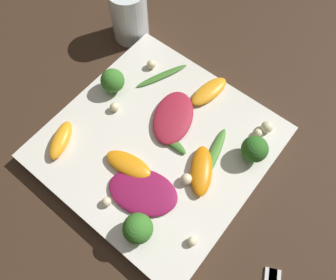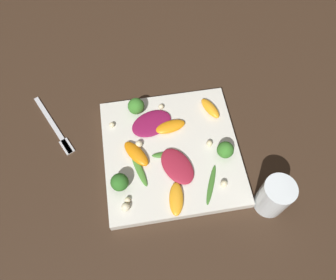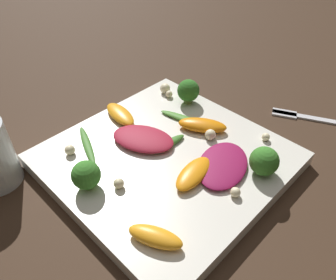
% 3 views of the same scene
% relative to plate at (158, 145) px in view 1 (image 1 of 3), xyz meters
% --- Properties ---
extents(ground_plane, '(2.40, 2.40, 0.00)m').
position_rel_plate_xyz_m(ground_plane, '(0.00, 0.00, -0.01)').
color(ground_plane, '#382619').
extents(plate, '(0.31, 0.31, 0.02)m').
position_rel_plate_xyz_m(plate, '(0.00, 0.00, 0.00)').
color(plate, silver).
rests_on(plate, ground_plane).
extents(drinking_glass, '(0.07, 0.07, 0.10)m').
position_rel_plate_xyz_m(drinking_glass, '(0.19, -0.15, 0.04)').
color(drinking_glass, white).
rests_on(drinking_glass, ground_plane).
extents(radicchio_leaf_0, '(0.09, 0.11, 0.01)m').
position_rel_plate_xyz_m(radicchio_leaf_0, '(0.01, -0.04, 0.02)').
color(radicchio_leaf_0, maroon).
rests_on(radicchio_leaf_0, plate).
extents(radicchio_leaf_1, '(0.12, 0.10, 0.01)m').
position_rel_plate_xyz_m(radicchio_leaf_1, '(-0.04, 0.07, 0.02)').
color(radicchio_leaf_1, maroon).
rests_on(radicchio_leaf_1, plate).
extents(orange_segment_0, '(0.05, 0.07, 0.02)m').
position_rel_plate_xyz_m(orange_segment_0, '(0.11, 0.09, 0.02)').
color(orange_segment_0, orange).
rests_on(orange_segment_0, plate).
extents(orange_segment_1, '(0.04, 0.08, 0.01)m').
position_rel_plate_xyz_m(orange_segment_1, '(-0.01, -0.12, 0.02)').
color(orange_segment_1, orange).
rests_on(orange_segment_1, plate).
extents(orange_segment_2, '(0.08, 0.04, 0.01)m').
position_rel_plate_xyz_m(orange_segment_2, '(0.01, 0.06, 0.02)').
color(orange_segment_2, orange).
rests_on(orange_segment_2, plate).
extents(orange_segment_3, '(0.07, 0.08, 0.02)m').
position_rel_plate_xyz_m(orange_segment_3, '(-0.08, 0.00, 0.02)').
color(orange_segment_3, orange).
rests_on(orange_segment_3, plate).
extents(broccoli_floret_0, '(0.04, 0.04, 0.04)m').
position_rel_plate_xyz_m(broccoli_floret_0, '(-0.12, -0.07, 0.03)').
color(broccoli_floret_0, '#7A9E51').
rests_on(broccoli_floret_0, plate).
extents(broccoli_floret_1, '(0.04, 0.04, 0.04)m').
position_rel_plate_xyz_m(broccoli_floret_1, '(0.12, -0.03, 0.03)').
color(broccoli_floret_1, '#7A9E51').
rests_on(broccoli_floret_1, plate).
extents(broccoli_floret_2, '(0.04, 0.04, 0.04)m').
position_rel_plate_xyz_m(broccoli_floret_2, '(-0.07, 0.12, 0.03)').
color(broccoli_floret_2, '#84AD5B').
rests_on(broccoli_floret_2, plate).
extents(arugula_sprig_0, '(0.04, 0.09, 0.01)m').
position_rel_plate_xyz_m(arugula_sprig_0, '(-0.08, -0.03, 0.02)').
color(arugula_sprig_0, '#47842D').
rests_on(arugula_sprig_0, plate).
extents(arugula_sprig_1, '(0.06, 0.02, 0.01)m').
position_rel_plate_xyz_m(arugula_sprig_1, '(-0.02, -0.01, 0.02)').
color(arugula_sprig_1, '#3D7528').
rests_on(arugula_sprig_1, plate).
extents(arugula_sprig_2, '(0.05, 0.09, 0.01)m').
position_rel_plate_xyz_m(arugula_sprig_2, '(0.07, -0.10, 0.01)').
color(arugula_sprig_2, '#3D7528').
rests_on(arugula_sprig_2, plate).
extents(macadamia_nut_0, '(0.01, 0.01, 0.01)m').
position_rel_plate_xyz_m(macadamia_nut_0, '(-0.13, 0.09, 0.02)').
color(macadamia_nut_0, beige).
rests_on(macadamia_nut_0, plate).
extents(macadamia_nut_1, '(0.01, 0.01, 0.01)m').
position_rel_plate_xyz_m(macadamia_nut_1, '(0.10, -0.10, 0.02)').
color(macadamia_nut_1, beige).
rests_on(macadamia_nut_1, plate).
extents(macadamia_nut_2, '(0.01, 0.01, 0.01)m').
position_rel_plate_xyz_m(macadamia_nut_2, '(0.09, -0.00, 0.02)').
color(macadamia_nut_2, beige).
rests_on(macadamia_nut_2, plate).
extents(macadamia_nut_3, '(0.01, 0.01, 0.01)m').
position_rel_plate_xyz_m(macadamia_nut_3, '(-0.11, -0.10, 0.02)').
color(macadamia_nut_3, beige).
rests_on(macadamia_nut_3, plate).
extents(macadamia_nut_4, '(0.02, 0.02, 0.02)m').
position_rel_plate_xyz_m(macadamia_nut_4, '(-0.12, -0.12, 0.02)').
color(macadamia_nut_4, beige).
rests_on(macadamia_nut_4, plate).
extents(macadamia_nut_5, '(0.01, 0.01, 0.01)m').
position_rel_plate_xyz_m(macadamia_nut_5, '(-0.01, 0.12, 0.02)').
color(macadamia_nut_5, beige).
rests_on(macadamia_nut_5, plate).
extents(macadamia_nut_6, '(0.02, 0.02, 0.02)m').
position_rel_plate_xyz_m(macadamia_nut_6, '(-0.07, 0.02, 0.02)').
color(macadamia_nut_6, beige).
rests_on(macadamia_nut_6, plate).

